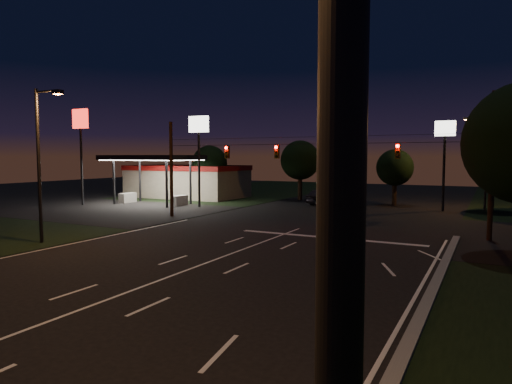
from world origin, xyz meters
The scene contains 20 objects.
ground centered at (0.00, 0.00, 0.00)m, with size 140.00×140.00×0.00m, color black.
cross_street_left centered at (-20.00, 16.00, 0.00)m, with size 20.00×16.00×0.02m, color black.
center_line centered at (0.00, -6.00, 0.01)m, with size 0.14×40.00×0.01m, color silver.
stop_bar centered at (3.00, 11.50, 0.01)m, with size 12.00×0.50×0.01m, color silver.
utility_pole_right centered at (12.00, 15.00, 0.00)m, with size 0.30×0.30×9.00m, color black.
utility_pole_left centered at (-12.00, 15.00, 0.00)m, with size 0.28×0.28×8.00m, color black.
signal_span centered at (0.00, 14.96, 5.50)m, with size 24.00×0.40×1.56m.
gas_station centered at (-21.86, 30.39, 2.38)m, with size 14.20×16.10×5.25m.
pole_sign_left_near centered at (-14.00, 22.00, 6.98)m, with size 2.20×0.30×9.10m.
pole_sign_left_far centered at (-26.00, 18.00, 7.61)m, with size 2.00×0.30×10.00m.
pole_sign_right centered at (8.00, 30.00, 6.24)m, with size 1.80×0.30×8.40m.
street_light_right_near centered at (11.24, -14.00, 5.24)m, with size 2.20×0.35×9.00m.
street_light_left centered at (-11.24, 2.00, 5.24)m, with size 2.20×0.35×9.00m.
street_light_right_far centered at (11.24, 32.00, 5.24)m, with size 2.20×0.35×9.00m.
tree_far_a centered at (-17.98, 30.12, 4.26)m, with size 4.20×4.20×6.42m.
tree_far_b centered at (-7.98, 34.13, 4.61)m, with size 4.60×4.60×6.98m.
tree_far_c centered at (3.02, 33.10, 3.90)m, with size 3.80×3.80×5.86m.
tree_far_d centered at (12.02, 31.13, 4.83)m, with size 4.80×4.80×7.30m.
car_oncoming_a centered at (-3.30, 30.14, 0.74)m, with size 1.76×4.36×1.49m, color black.
car_oncoming_b centered at (-3.79, 30.58, 0.79)m, with size 1.67×4.79×1.58m, color black.
Camera 1 is at (12.04, -15.78, 5.10)m, focal length 32.00 mm.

